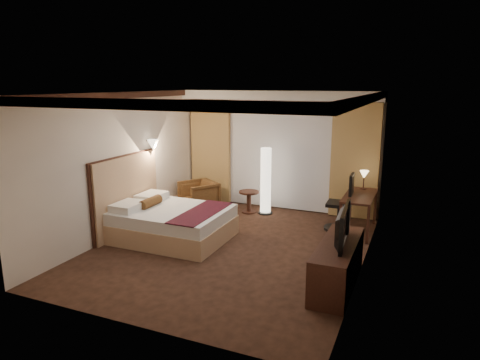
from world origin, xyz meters
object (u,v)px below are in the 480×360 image
at_px(desk, 359,213).
at_px(office_chair, 339,202).
at_px(television, 337,223).
at_px(armchair, 199,195).
at_px(side_table, 249,202).
at_px(floor_lamp, 266,181).
at_px(dresser, 337,264).
at_px(bed, 173,224).

bearing_deg(desk, office_chair, -172.39).
xyz_separation_m(desk, television, (0.02, -2.47, 0.56)).
height_order(armchair, side_table, armchair).
xyz_separation_m(armchair, floor_lamp, (1.48, 0.39, 0.37)).
xyz_separation_m(floor_lamp, dresser, (2.13, -2.89, -0.42)).
xyz_separation_m(bed, office_chair, (2.76, 1.71, 0.29)).
bearing_deg(bed, office_chair, 31.72).
bearing_deg(armchair, desk, 33.77).
xyz_separation_m(bed, desk, (3.14, 1.76, 0.08)).
relative_size(side_table, dresser, 0.30).
bearing_deg(television, floor_lamp, 32.24).
xyz_separation_m(floor_lamp, television, (2.10, -2.89, 0.19)).
bearing_deg(armchair, dresser, -0.53).
bearing_deg(desk, television, -89.54).
bearing_deg(side_table, bed, -108.19).
distance_m(desk, office_chair, 0.43).
height_order(office_chair, television, office_chair).
relative_size(side_table, office_chair, 0.43).
distance_m(side_table, floor_lamp, 0.63).
bearing_deg(desk, dresser, -88.84).
xyz_separation_m(armchair, dresser, (3.61, -2.50, -0.05)).
relative_size(bed, television, 2.01).
bearing_deg(office_chair, floor_lamp, 162.48).
distance_m(bed, dresser, 3.27).
relative_size(floor_lamp, office_chair, 1.29).
height_order(floor_lamp, office_chair, floor_lamp).
xyz_separation_m(armchair, desk, (3.56, -0.03, -0.00)).
bearing_deg(office_chair, armchair, 176.39).
xyz_separation_m(bed, side_table, (0.69, 2.09, -0.05)).
bearing_deg(floor_lamp, television, -53.98).
height_order(armchair, dresser, armchair).
distance_m(desk, television, 2.54).
height_order(bed, armchair, armchair).
bearing_deg(television, dresser, -93.78).
bearing_deg(side_table, floor_lamp, 12.01).
distance_m(side_table, television, 3.80).
height_order(side_table, floor_lamp, floor_lamp).
bearing_deg(armchair, side_table, 49.88).
relative_size(bed, dresser, 1.20).
height_order(desk, office_chair, office_chair).
xyz_separation_m(desk, dresser, (0.05, -2.47, -0.05)).
bearing_deg(television, armchair, 51.29).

